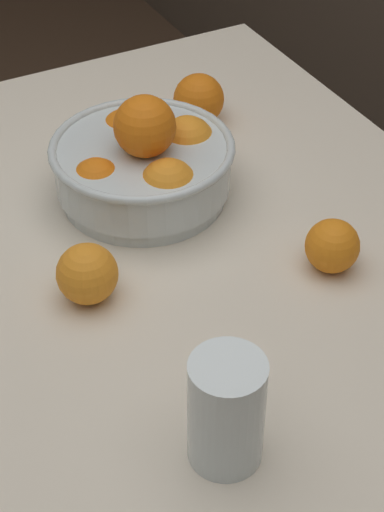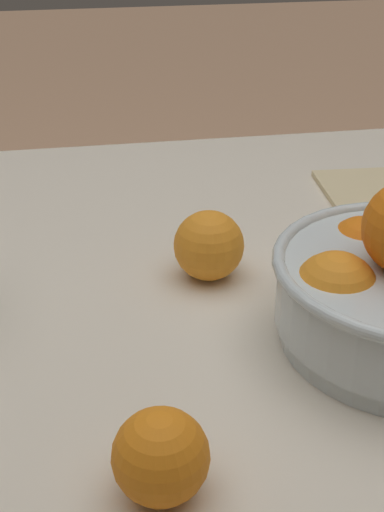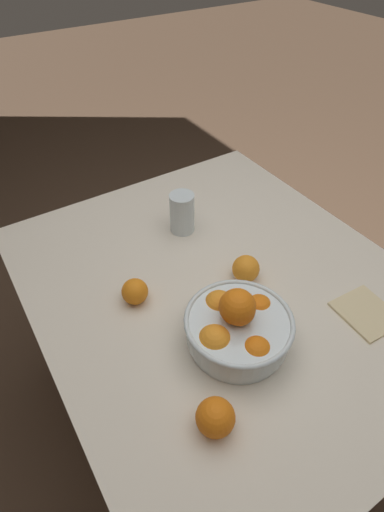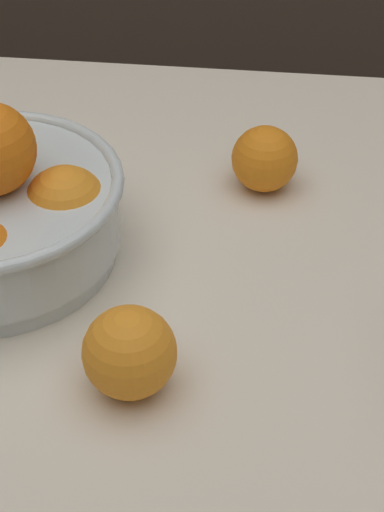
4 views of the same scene
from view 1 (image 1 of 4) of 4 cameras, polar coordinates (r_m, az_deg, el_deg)
name	(u,v)px [view 1 (image 1 of 4)]	position (r m, az deg, el deg)	size (l,w,h in m)	color
dining_table	(143,333)	(1.12, -3.30, -5.14)	(1.17, 0.99, 0.74)	beige
fruit_bowl	(144,162)	(1.18, -3.19, 6.27)	(0.25, 0.25, 0.16)	silver
juice_glass	(226,417)	(0.85, 2.29, -10.65)	(0.08, 0.08, 0.13)	#F4A314
orange_loose_near_bowl	(332,246)	(1.08, 9.34, 0.67)	(0.07, 0.07, 0.07)	orange
orange_loose_front	(87,274)	(1.03, -7.00, -1.18)	(0.08, 0.08, 0.08)	orange
orange_loose_aside	(199,99)	(1.36, 0.45, 10.42)	(0.08, 0.08, 0.08)	orange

